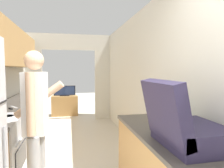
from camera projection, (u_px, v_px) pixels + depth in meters
wall_right at (156, 86)px, 2.88m from camera, size 0.06×7.60×2.50m
wall_far_with_doorway at (69, 72)px, 5.76m from camera, size 2.79×0.06×2.50m
counter_left at (21, 124)px, 3.75m from camera, size 0.62×3.93×0.92m
person at (36, 127)px, 2.02m from camera, size 0.54×0.41×1.68m
suitcase at (183, 127)px, 1.48m from camera, size 0.54×0.56×0.50m
book_stack at (168, 125)px, 1.94m from camera, size 0.25×0.32×0.08m
tv_cabinet at (65, 105)px, 6.49m from camera, size 0.83×0.42×0.64m
television at (65, 91)px, 6.42m from camera, size 0.68×0.16×0.33m
knife at (12, 108)px, 2.94m from camera, size 0.16×0.32×0.02m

